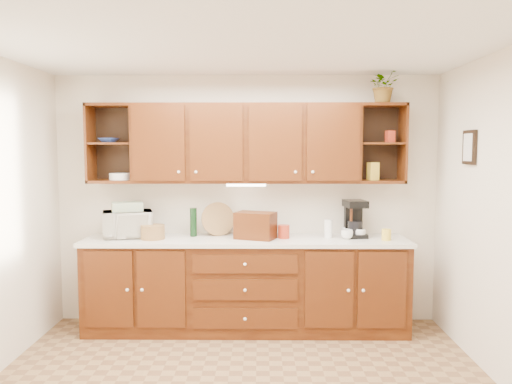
{
  "coord_description": "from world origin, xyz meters",
  "views": [
    {
      "loc": [
        0.15,
        -3.5,
        1.83
      ],
      "look_at": [
        0.1,
        1.15,
        1.43
      ],
      "focal_mm": 35.0,
      "sensor_mm": 36.0,
      "label": 1
    }
  ],
  "objects_px": {
    "microwave": "(128,224)",
    "potted_plant": "(384,86)",
    "coffee_maker": "(355,219)",
    "bread_box": "(255,225)"
  },
  "relations": [
    {
      "from": "microwave",
      "to": "bread_box",
      "type": "bearing_deg",
      "value": -20.15
    },
    {
      "from": "microwave",
      "to": "coffee_maker",
      "type": "height_order",
      "value": "coffee_maker"
    },
    {
      "from": "coffee_maker",
      "to": "potted_plant",
      "type": "relative_size",
      "value": 1.09
    },
    {
      "from": "microwave",
      "to": "potted_plant",
      "type": "xyz_separation_m",
      "value": [
        2.57,
        0.01,
        1.39
      ]
    },
    {
      "from": "coffee_maker",
      "to": "microwave",
      "type": "bearing_deg",
      "value": 173.48
    },
    {
      "from": "microwave",
      "to": "bread_box",
      "type": "height_order",
      "value": "same"
    },
    {
      "from": "coffee_maker",
      "to": "potted_plant",
      "type": "bearing_deg",
      "value": -15.8
    },
    {
      "from": "bread_box",
      "to": "coffee_maker",
      "type": "distance_m",
      "value": 1.02
    },
    {
      "from": "bread_box",
      "to": "potted_plant",
      "type": "distance_m",
      "value": 1.89
    },
    {
      "from": "bread_box",
      "to": "potted_plant",
      "type": "xyz_separation_m",
      "value": [
        1.27,
        0.09,
        1.39
      ]
    }
  ]
}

